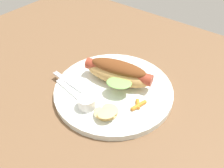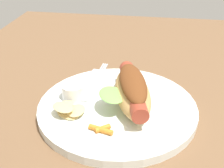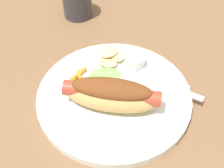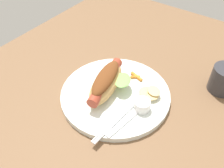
{
  "view_description": "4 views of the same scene",
  "coord_description": "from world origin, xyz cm",
  "px_view_note": "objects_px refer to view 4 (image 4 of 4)",
  "views": [
    {
      "loc": [
        -28.42,
        35.11,
        41.45
      ],
      "look_at": [
        -2.71,
        2.22,
        4.45
      ],
      "focal_mm": 37.97,
      "sensor_mm": 36.0,
      "label": 1
    },
    {
      "loc": [
        -46.64,
        -5.35,
        31.75
      ],
      "look_at": [
        -3.09,
        1.41,
        6.52
      ],
      "focal_mm": 46.47,
      "sensor_mm": 36.0,
      "label": 2
    },
    {
      "loc": [
        11.84,
        -32.58,
        43.91
      ],
      "look_at": [
        -1.67,
        -1.03,
        6.04
      ],
      "focal_mm": 46.53,
      "sensor_mm": 36.0,
      "label": 3
    },
    {
      "loc": [
        36.16,
        26.69,
        49.09
      ],
      "look_at": [
        -1.29,
        -0.1,
        4.85
      ],
      "focal_mm": 39.26,
      "sensor_mm": 36.0,
      "label": 4
    }
  ],
  "objects_px": {
    "hot_dog": "(106,82)",
    "knife": "(126,120)",
    "sauce_ramekin": "(142,105)",
    "carrot_garnish": "(136,77)",
    "plate": "(115,94)",
    "drinking_cup": "(224,79)",
    "chips_pile": "(150,93)",
    "fork": "(117,120)"
  },
  "relations": [
    {
      "from": "chips_pile",
      "to": "drinking_cup",
      "type": "xyz_separation_m",
      "value": [
        -0.15,
        0.14,
        0.01
      ]
    },
    {
      "from": "fork",
      "to": "drinking_cup",
      "type": "distance_m",
      "value": 0.32
    },
    {
      "from": "chips_pile",
      "to": "drinking_cup",
      "type": "bearing_deg",
      "value": 136.63
    },
    {
      "from": "sauce_ramekin",
      "to": "carrot_garnish",
      "type": "relative_size",
      "value": 0.97
    },
    {
      "from": "hot_dog",
      "to": "sauce_ramekin",
      "type": "distance_m",
      "value": 0.11
    },
    {
      "from": "sauce_ramekin",
      "to": "fork",
      "type": "bearing_deg",
      "value": -24.6
    },
    {
      "from": "drinking_cup",
      "to": "knife",
      "type": "bearing_deg",
      "value": -29.8
    },
    {
      "from": "hot_dog",
      "to": "drinking_cup",
      "type": "xyz_separation_m",
      "value": [
        -0.2,
        0.25,
        -0.01
      ]
    },
    {
      "from": "plate",
      "to": "drinking_cup",
      "type": "height_order",
      "value": "drinking_cup"
    },
    {
      "from": "fork",
      "to": "chips_pile",
      "type": "bearing_deg",
      "value": 172.9
    },
    {
      "from": "carrot_garnish",
      "to": "drinking_cup",
      "type": "relative_size",
      "value": 0.57
    },
    {
      "from": "sauce_ramekin",
      "to": "carrot_garnish",
      "type": "distance_m",
      "value": 0.12
    },
    {
      "from": "plate",
      "to": "carrot_garnish",
      "type": "relative_size",
      "value": 6.94
    },
    {
      "from": "carrot_garnish",
      "to": "chips_pile",
      "type": "bearing_deg",
      "value": 60.0
    },
    {
      "from": "sauce_ramekin",
      "to": "drinking_cup",
      "type": "relative_size",
      "value": 0.55
    },
    {
      "from": "sauce_ramekin",
      "to": "knife",
      "type": "bearing_deg",
      "value": -11.62
    },
    {
      "from": "chips_pile",
      "to": "sauce_ramekin",
      "type": "bearing_deg",
      "value": 6.2
    },
    {
      "from": "knife",
      "to": "drinking_cup",
      "type": "distance_m",
      "value": 0.3
    },
    {
      "from": "plate",
      "to": "fork",
      "type": "distance_m",
      "value": 0.09
    },
    {
      "from": "hot_dog",
      "to": "knife",
      "type": "height_order",
      "value": "hot_dog"
    },
    {
      "from": "chips_pile",
      "to": "drinking_cup",
      "type": "distance_m",
      "value": 0.21
    },
    {
      "from": "hot_dog",
      "to": "drinking_cup",
      "type": "distance_m",
      "value": 0.32
    },
    {
      "from": "knife",
      "to": "chips_pile",
      "type": "bearing_deg",
      "value": -173.95
    },
    {
      "from": "plate",
      "to": "drinking_cup",
      "type": "distance_m",
      "value": 0.3
    },
    {
      "from": "chips_pile",
      "to": "carrot_garnish",
      "type": "height_order",
      "value": "chips_pile"
    },
    {
      "from": "plate",
      "to": "hot_dog",
      "type": "height_order",
      "value": "hot_dog"
    },
    {
      "from": "drinking_cup",
      "to": "fork",
      "type": "bearing_deg",
      "value": -31.77
    },
    {
      "from": "knife",
      "to": "carrot_garnish",
      "type": "xyz_separation_m",
      "value": [
        -0.15,
        -0.06,
        0.0
      ]
    },
    {
      "from": "knife",
      "to": "carrot_garnish",
      "type": "bearing_deg",
      "value": -148.26
    },
    {
      "from": "hot_dog",
      "to": "fork",
      "type": "relative_size",
      "value": 1.08
    },
    {
      "from": "chips_pile",
      "to": "carrot_garnish",
      "type": "distance_m",
      "value": 0.08
    },
    {
      "from": "chips_pile",
      "to": "carrot_garnish",
      "type": "bearing_deg",
      "value": -120.0
    },
    {
      "from": "carrot_garnish",
      "to": "hot_dog",
      "type": "bearing_deg",
      "value": -24.59
    },
    {
      "from": "fork",
      "to": "drinking_cup",
      "type": "height_order",
      "value": "drinking_cup"
    },
    {
      "from": "carrot_garnish",
      "to": "plate",
      "type": "bearing_deg",
      "value": -9.98
    },
    {
      "from": "knife",
      "to": "sauce_ramekin",
      "type": "bearing_deg",
      "value": 177.35
    },
    {
      "from": "hot_dog",
      "to": "sauce_ramekin",
      "type": "relative_size",
      "value": 4.33
    },
    {
      "from": "plate",
      "to": "drinking_cup",
      "type": "bearing_deg",
      "value": 131.04
    },
    {
      "from": "hot_dog",
      "to": "carrot_garnish",
      "type": "distance_m",
      "value": 0.1
    },
    {
      "from": "hot_dog",
      "to": "chips_pile",
      "type": "bearing_deg",
      "value": 101.35
    },
    {
      "from": "sauce_ramekin",
      "to": "chips_pile",
      "type": "relative_size",
      "value": 0.65
    },
    {
      "from": "plate",
      "to": "hot_dog",
      "type": "bearing_deg",
      "value": -77.14
    }
  ]
}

